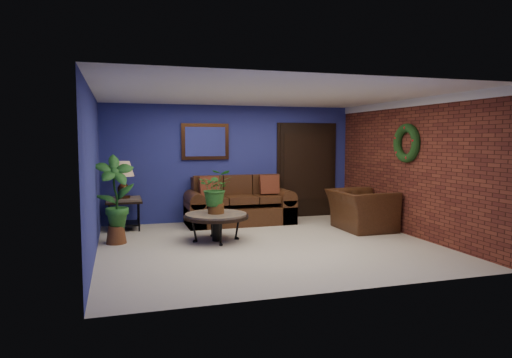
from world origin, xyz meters
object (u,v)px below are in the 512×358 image
object	(u,v)px
side_chair	(261,198)
armchair	(361,210)
end_table	(124,205)
coffee_table	(216,217)
table_lamp	(123,175)
sofa	(239,208)

from	to	relation	value
side_chair	armchair	bearing A→B (deg)	-54.81
end_table	armchair	size ratio (longest dim) A/B	0.57
end_table	armchair	world-z (taller)	armchair
coffee_table	table_lamp	bearing A→B (deg)	135.09
side_chair	sofa	bearing A→B (deg)	170.21
table_lamp	side_chair	bearing A→B (deg)	1.29
sofa	end_table	xyz separation A→B (m)	(-2.33, -0.03, 0.15)
coffee_table	armchair	world-z (taller)	armchair
end_table	table_lamp	world-z (taller)	table_lamp
end_table	table_lamp	size ratio (longest dim) A/B	0.99
end_table	table_lamp	distance (m)	0.60
sofa	table_lamp	size ratio (longest dim) A/B	3.22
armchair	side_chair	bearing A→B (deg)	48.17
sofa	armchair	xyz separation A→B (m)	(2.12, -1.40, 0.06)
coffee_table	end_table	bearing A→B (deg)	135.09
coffee_table	table_lamp	size ratio (longest dim) A/B	1.63
sofa	coffee_table	distance (m)	1.75
end_table	side_chair	distance (m)	2.85
sofa	armchair	distance (m)	2.54
sofa	coffee_table	xyz separation A→B (m)	(-0.81, -1.55, 0.10)
end_table	table_lamp	bearing A→B (deg)	-63.43
sofa	end_table	world-z (taller)	sofa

